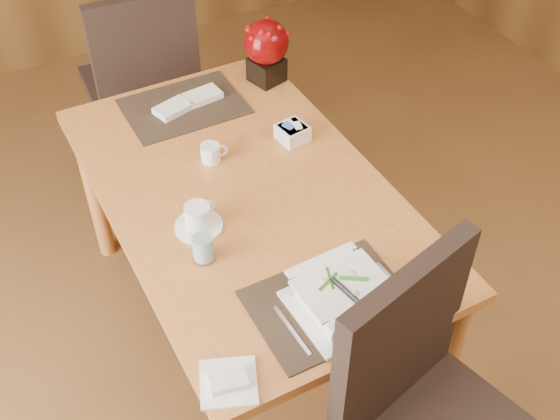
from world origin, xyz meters
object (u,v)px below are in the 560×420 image
near_chair (428,411)px  creamer_jug (210,153)px  dining_table (247,211)px  coffee_cup (198,219)px  soup_setting (341,297)px  far_chair (143,77)px  bread_plate (229,383)px  sugar_caddy (292,133)px  berry_decor (266,48)px  water_glass (202,240)px

near_chair → creamer_jug: bearing=83.2°
dining_table → near_chair: size_ratio=1.40×
dining_table → near_chair: near_chair is taller
coffee_cup → near_chair: bearing=-68.6°
soup_setting → far_chair: 1.68m
bread_plate → far_chair: (0.37, 1.74, -0.18)m
coffee_cup → bread_plate: size_ratio=1.05×
coffee_cup → sugar_caddy: coffee_cup is taller
near_chair → coffee_cup: bearing=97.0°
bread_plate → sugar_caddy: bearing=52.1°
berry_decor → near_chair: near_chair is taller
coffee_cup → water_glass: bearing=-106.3°
near_chair → sugar_caddy: bearing=66.9°
water_glass → dining_table: bearing=41.3°
water_glass → far_chair: 1.35m
water_glass → bread_plate: 0.46m
soup_setting → far_chair: bearing=88.3°
creamer_jug → water_glass: bearing=-102.2°
soup_setting → far_chair: size_ratio=0.27×
coffee_cup → sugar_caddy: 0.55m
dining_table → water_glass: 0.38m
sugar_caddy → near_chair: 1.10m
sugar_caddy → coffee_cup: bearing=-151.8°
water_glass → berry_decor: bearing=51.7°
berry_decor → bread_plate: (-0.74, -1.22, -0.14)m
sugar_caddy → berry_decor: size_ratio=0.38×
water_glass → bread_plate: (-0.12, -0.44, -0.08)m
dining_table → coffee_cup: coffee_cup is taller
soup_setting → berry_decor: (0.35, 1.15, 0.10)m
water_glass → soup_setting: bearing=-53.8°
soup_setting → sugar_caddy: bearing=68.9°
water_glass → near_chair: size_ratio=0.15×
dining_table → berry_decor: (0.37, 0.57, 0.25)m
water_glass → bread_plate: size_ratio=1.11×
sugar_caddy → dining_table: bearing=-147.7°
sugar_caddy → bread_plate: size_ratio=0.67×
coffee_cup → berry_decor: 0.88m
dining_table → far_chair: bearing=89.9°
soup_setting → coffee_cup: soup_setting is taller
soup_setting → water_glass: bearing=124.0°
dining_table → water_glass: water_glass is taller
creamer_jug → bread_plate: creamer_jug is taller
berry_decor → bread_plate: berry_decor is taller
near_chair → far_chair: near_chair is taller
soup_setting → creamer_jug: soup_setting is taller
dining_table → bread_plate: bread_plate is taller
bread_plate → far_chair: size_ratio=0.14×
dining_table → soup_setting: soup_setting is taller
near_chair → far_chair: bearing=78.7°
dining_table → far_chair: size_ratio=1.46×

